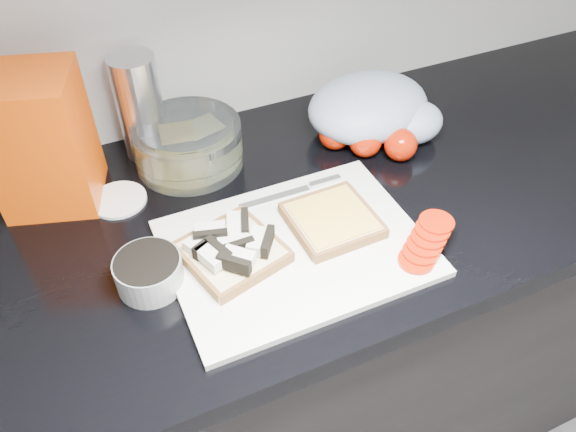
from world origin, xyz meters
The scene contains 14 objects.
base_cabinet centered at (0.00, 1.20, 0.43)m, with size 3.50×0.60×0.86m, color black.
countertop centered at (0.00, 1.20, 0.88)m, with size 3.50×0.64×0.04m, color black.
cutting_board centered at (0.01, 1.08, 0.91)m, with size 0.40×0.30×0.01m, color white.
bread_left centered at (-0.09, 1.10, 0.93)m, with size 0.17×0.17×0.04m.
bread_right centered at (0.09, 1.10, 0.92)m, with size 0.14×0.14×0.02m.
tomato_slices centered at (0.20, 1.00, 0.93)m, with size 0.13×0.11×0.03m.
knife centered at (0.08, 1.20, 0.91)m, with size 0.19×0.02×0.01m.
seed_tub centered at (-0.21, 1.11, 0.93)m, with size 0.10×0.10×0.05m.
tub_lid centered at (-0.22, 1.32, 0.90)m, with size 0.10×0.10×0.01m, color white.
glass_bowl centered at (-0.07, 1.37, 0.94)m, with size 0.20×0.20×0.08m.
bread_bag centered at (-0.31, 1.38, 1.02)m, with size 0.15×0.14×0.24m, color #F55204.
steel_canister centered at (-0.13, 1.44, 1.00)m, with size 0.08×0.08×0.20m, color silver.
grocery_bag centered at (0.29, 1.32, 0.95)m, with size 0.27×0.23×0.11m.
whole_tomatoes centered at (0.25, 1.26, 0.93)m, with size 0.16×0.15×0.06m.
Camera 1 is at (-0.25, 0.53, 1.56)m, focal length 35.00 mm.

